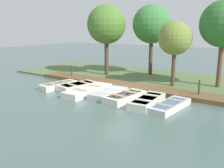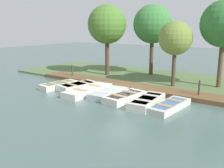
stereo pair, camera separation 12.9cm
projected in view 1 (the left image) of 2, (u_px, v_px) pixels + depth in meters
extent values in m
plane|color=#4C6660|center=(120.00, 94.00, 15.56)|extent=(80.00, 80.00, 0.00)
cube|color=#567042|center=(155.00, 79.00, 19.54)|extent=(8.00, 24.00, 0.14)
cube|color=brown|center=(133.00, 87.00, 16.78)|extent=(1.58, 15.90, 0.26)
cube|color=silver|center=(59.00, 85.00, 16.98)|extent=(2.75, 1.25, 0.36)
cube|color=#6B7F51|center=(59.00, 83.00, 16.95)|extent=(2.25, 0.99, 0.03)
cube|color=tan|center=(52.00, 84.00, 16.57)|extent=(0.36, 0.91, 0.03)
cube|color=tan|center=(64.00, 81.00, 17.31)|extent=(0.36, 0.91, 0.03)
cube|color=silver|center=(78.00, 86.00, 16.61)|extent=(2.82, 1.76, 0.39)
cube|color=#4C709E|center=(78.00, 84.00, 16.57)|extent=(2.31, 1.39, 0.03)
cube|color=tan|center=(71.00, 84.00, 16.23)|extent=(0.49, 1.17, 0.03)
cube|color=tan|center=(84.00, 82.00, 16.89)|extent=(0.49, 1.17, 0.03)
cube|color=silver|center=(88.00, 91.00, 15.48)|extent=(3.55, 1.18, 0.38)
cube|color=teal|center=(88.00, 88.00, 15.45)|extent=(2.91, 0.92, 0.03)
cube|color=tan|center=(81.00, 90.00, 14.90)|extent=(0.36, 1.08, 0.03)
cube|color=tan|center=(95.00, 86.00, 15.98)|extent=(0.36, 1.08, 0.03)
cube|color=#B2BCC1|center=(109.00, 93.00, 14.95)|extent=(2.83, 1.41, 0.34)
cube|color=#994C33|center=(109.00, 91.00, 14.92)|extent=(2.32, 1.10, 0.03)
cube|color=beige|center=(104.00, 92.00, 14.47)|extent=(0.35, 1.15, 0.03)
cube|color=beige|center=(113.00, 89.00, 15.35)|extent=(0.35, 1.15, 0.03)
cube|color=silver|center=(125.00, 97.00, 14.06)|extent=(2.82, 1.38, 0.39)
cube|color=#6B7F51|center=(125.00, 94.00, 14.02)|extent=(2.31, 1.09, 0.03)
cube|color=tan|center=(119.00, 95.00, 13.63)|extent=(0.37, 1.05, 0.03)
cube|color=tan|center=(131.00, 92.00, 14.39)|extent=(0.37, 1.05, 0.03)
cube|color=beige|center=(147.00, 101.00, 13.21)|extent=(2.95, 1.30, 0.41)
cube|color=#6B7F51|center=(147.00, 98.00, 13.17)|extent=(2.42, 1.02, 0.03)
cube|color=beige|center=(143.00, 100.00, 12.70)|extent=(0.37, 0.99, 0.03)
cube|color=beige|center=(151.00, 95.00, 13.62)|extent=(0.37, 0.99, 0.03)
cube|color=beige|center=(170.00, 106.00, 12.60)|extent=(3.00, 1.24, 0.32)
cube|color=#4C709E|center=(170.00, 103.00, 12.57)|extent=(2.46, 0.97, 0.03)
cube|color=tan|center=(165.00, 105.00, 12.15)|extent=(0.37, 0.94, 0.03)
cube|color=tan|center=(175.00, 100.00, 12.98)|extent=(0.37, 0.94, 0.03)
cylinder|color=#47382D|center=(72.00, 72.00, 19.90)|extent=(0.11, 0.11, 1.06)
sphere|color=#47382D|center=(72.00, 65.00, 19.78)|extent=(0.10, 0.10, 0.10)
cylinder|color=#47382D|center=(199.00, 90.00, 14.30)|extent=(0.11, 0.11, 1.06)
sphere|color=#47382D|center=(200.00, 81.00, 14.18)|extent=(0.10, 0.10, 0.10)
cylinder|color=#4C3828|center=(107.00, 56.00, 20.70)|extent=(0.34, 0.34, 3.40)
sphere|color=#4C7A2D|center=(106.00, 24.00, 20.13)|extent=(3.13, 3.13, 3.13)
cylinder|color=#4C3828|center=(151.00, 56.00, 20.89)|extent=(0.32, 0.32, 3.43)
sphere|color=#3D7F3D|center=(152.00, 24.00, 20.32)|extent=(3.14, 3.14, 3.14)
cylinder|color=#4C3828|center=(173.00, 68.00, 16.74)|extent=(0.26, 0.26, 2.74)
sphere|color=olive|center=(175.00, 38.00, 16.31)|extent=(2.21, 2.21, 2.21)
cylinder|color=brown|center=(220.00, 63.00, 16.40)|extent=(0.30, 0.30, 3.43)
sphere|color=#337033|center=(224.00, 24.00, 15.84)|extent=(3.02, 3.02, 3.02)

